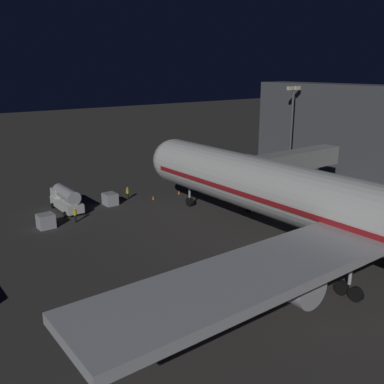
# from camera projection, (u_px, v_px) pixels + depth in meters

# --- Properties ---
(ground_plane) EXTENTS (320.00, 320.00, 0.00)m
(ground_plane) POSITION_uv_depth(u_px,v_px,m) (292.00, 248.00, 44.44)
(ground_plane) COLOR #383533
(airliner_at_gate) EXTENTS (53.68, 66.46, 20.23)m
(airliner_at_gate) POSITION_uv_depth(u_px,v_px,m) (381.00, 221.00, 35.98)
(airliner_at_gate) COLOR silver
(airliner_at_gate) RESTS_ON ground_plane
(jet_bridge) EXTENTS (18.49, 3.40, 7.13)m
(jet_bridge) POSITION_uv_depth(u_px,v_px,m) (281.00, 163.00, 57.16)
(jet_bridge) COLOR #9E9E99
(jet_bridge) RESTS_ON ground_plane
(apron_floodlight_mast) EXTENTS (2.90, 0.50, 14.71)m
(apron_floodlight_mast) POSITION_uv_depth(u_px,v_px,m) (292.00, 122.00, 74.04)
(apron_floodlight_mast) COLOR #59595E
(apron_floodlight_mast) RESTS_ON ground_plane
(fuel_tanker) EXTENTS (2.46, 6.23, 3.15)m
(fuel_tanker) POSITION_uv_depth(u_px,v_px,m) (66.00, 198.00, 55.60)
(fuel_tanker) COLOR silver
(fuel_tanker) RESTS_ON ground_plane
(baggage_container_near_belt) EXTENTS (1.83, 1.63, 1.64)m
(baggage_container_near_belt) POSITION_uv_depth(u_px,v_px,m) (46.00, 221.00, 49.76)
(baggage_container_near_belt) COLOR #B7BABF
(baggage_container_near_belt) RESTS_ON ground_plane
(baggage_container_mid_row) EXTENTS (1.59, 1.90, 1.57)m
(baggage_container_mid_row) POSITION_uv_depth(u_px,v_px,m) (110.00, 199.00, 58.19)
(baggage_container_mid_row) COLOR #B7BABF
(baggage_container_mid_row) RESTS_ON ground_plane
(ground_crew_near_nose_gear) EXTENTS (0.40, 0.40, 1.70)m
(ground_crew_near_nose_gear) POSITION_uv_depth(u_px,v_px,m) (127.00, 193.00, 60.62)
(ground_crew_near_nose_gear) COLOR black
(ground_crew_near_nose_gear) RESTS_ON ground_plane
(ground_crew_under_port_wing) EXTENTS (0.40, 0.40, 1.84)m
(ground_crew_under_port_wing) POSITION_uv_depth(u_px,v_px,m) (75.00, 214.00, 51.44)
(ground_crew_under_port_wing) COLOR black
(ground_crew_under_port_wing) RESTS_ON ground_plane
(traffic_cone_nose_port) EXTENTS (0.36, 0.36, 0.55)m
(traffic_cone_nose_port) POSITION_uv_depth(u_px,v_px,m) (179.00, 192.00, 63.21)
(traffic_cone_nose_port) COLOR orange
(traffic_cone_nose_port) RESTS_ON ground_plane
(traffic_cone_nose_starboard) EXTENTS (0.36, 0.36, 0.55)m
(traffic_cone_nose_starboard) POSITION_uv_depth(u_px,v_px,m) (153.00, 197.00, 60.66)
(traffic_cone_nose_starboard) COLOR orange
(traffic_cone_nose_starboard) RESTS_ON ground_plane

